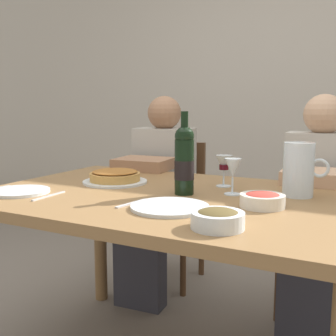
% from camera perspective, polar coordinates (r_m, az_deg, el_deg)
% --- Properties ---
extents(back_wall, '(8.00, 0.10, 2.80)m').
position_cam_1_polar(back_wall, '(3.80, 16.76, 12.62)').
color(back_wall, beige).
rests_on(back_wall, ground).
extents(dining_table, '(1.50, 1.00, 0.76)m').
position_cam_1_polar(dining_table, '(1.66, 0.64, -6.69)').
color(dining_table, olive).
rests_on(dining_table, ground).
extents(wine_bottle, '(0.08, 0.08, 0.32)m').
position_cam_1_polar(wine_bottle, '(1.61, 2.24, 1.09)').
color(wine_bottle, black).
rests_on(wine_bottle, dining_table).
extents(water_pitcher, '(0.17, 0.11, 0.21)m').
position_cam_1_polar(water_pitcher, '(1.65, 17.40, -0.62)').
color(water_pitcher, silver).
rests_on(water_pitcher, dining_table).
extents(baked_tart, '(0.29, 0.29, 0.06)m').
position_cam_1_polar(baked_tart, '(1.88, -7.24, -1.19)').
color(baked_tart, silver).
rests_on(baked_tart, dining_table).
extents(salad_bowl, '(0.15, 0.15, 0.05)m').
position_cam_1_polar(salad_bowl, '(1.46, 12.75, -4.19)').
color(salad_bowl, silver).
rests_on(salad_bowl, dining_table).
extents(olive_bowl, '(0.15, 0.15, 0.06)m').
position_cam_1_polar(olive_bowl, '(1.19, 6.79, -6.83)').
color(olive_bowl, silver).
rests_on(olive_bowl, dining_table).
extents(wine_glass_left_diner, '(0.07, 0.07, 0.13)m').
position_cam_1_polar(wine_glass_left_diner, '(1.79, 7.64, 0.50)').
color(wine_glass_left_diner, silver).
rests_on(wine_glass_left_diner, dining_table).
extents(wine_glass_right_diner, '(0.07, 0.07, 0.14)m').
position_cam_1_polar(wine_glass_right_diner, '(1.63, 8.83, -0.20)').
color(wine_glass_right_diner, silver).
rests_on(wine_glass_right_diner, dining_table).
extents(dinner_plate_left_setting, '(0.26, 0.26, 0.01)m').
position_cam_1_polar(dinner_plate_left_setting, '(1.40, 0.24, -5.34)').
color(dinner_plate_left_setting, silver).
rests_on(dinner_plate_left_setting, dining_table).
extents(dinner_plate_right_setting, '(0.23, 0.23, 0.01)m').
position_cam_1_polar(dinner_plate_right_setting, '(1.76, -19.51, -3.02)').
color(dinner_plate_right_setting, silver).
rests_on(dinner_plate_right_setting, dining_table).
extents(fork_left_setting, '(0.04, 0.16, 0.00)m').
position_cam_1_polar(fork_left_setting, '(1.48, -4.97, -4.81)').
color(fork_left_setting, silver).
rests_on(fork_left_setting, dining_table).
extents(knife_left_setting, '(0.04, 0.18, 0.00)m').
position_cam_1_polar(knife_left_setting, '(1.34, 5.97, -6.15)').
color(knife_left_setting, silver).
rests_on(knife_left_setting, dining_table).
extents(knife_right_setting, '(0.02, 0.18, 0.00)m').
position_cam_1_polar(knife_right_setting, '(1.65, -15.93, -3.68)').
color(knife_right_setting, silver).
rests_on(knife_right_setting, dining_table).
extents(chair_left, '(0.43, 0.43, 0.87)m').
position_cam_1_polar(chair_left, '(2.68, 0.61, -4.57)').
color(chair_left, brown).
rests_on(chair_left, ground).
extents(diner_left, '(0.36, 0.52, 1.16)m').
position_cam_1_polar(diner_left, '(2.45, -1.55, -2.98)').
color(diner_left, '#B7B2A8').
rests_on(diner_left, ground).
extents(chair_right, '(0.42, 0.42, 0.87)m').
position_cam_1_polar(chair_right, '(2.41, 20.08, -6.58)').
color(chair_right, brown).
rests_on(chair_right, ground).
extents(diner_right, '(0.35, 0.52, 1.16)m').
position_cam_1_polar(diner_right, '(2.15, 19.71, -5.05)').
color(diner_right, '#B7B2A8').
rests_on(diner_right, ground).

